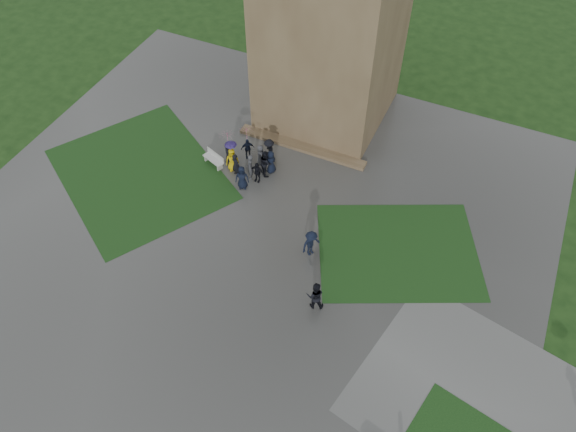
% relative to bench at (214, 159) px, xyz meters
% --- Properties ---
extents(ground, '(120.00, 120.00, 0.00)m').
position_rel_bench_xyz_m(ground, '(4.57, -6.79, -0.49)').
color(ground, black).
extents(plaza, '(34.00, 34.00, 0.02)m').
position_rel_bench_xyz_m(plaza, '(4.57, -4.79, -0.48)').
color(plaza, '#373734').
rests_on(plaza, ground).
extents(lawn_inset_left, '(14.10, 13.46, 0.01)m').
position_rel_bench_xyz_m(lawn_inset_left, '(-3.93, -2.79, -0.47)').
color(lawn_inset_left, black).
rests_on(lawn_inset_left, plaza).
extents(lawn_inset_right, '(11.12, 10.15, 0.01)m').
position_rel_bench_xyz_m(lawn_inset_right, '(13.07, -1.79, -0.47)').
color(lawn_inset_right, black).
rests_on(lawn_inset_right, plaza).
extents(tower_plinth, '(9.00, 0.80, 0.22)m').
position_rel_bench_xyz_m(tower_plinth, '(4.57, 3.81, -0.36)').
color(tower_plinth, brown).
rests_on(tower_plinth, plaza).
extents(bench, '(1.66, 1.01, 0.92)m').
position_rel_bench_xyz_m(bench, '(0.00, 0.00, 0.00)').
color(bench, '#B7B7B2').
rests_on(bench, plaza).
extents(visitor_cluster, '(3.76, 3.89, 2.56)m').
position_rel_bench_xyz_m(visitor_cluster, '(2.25, 0.60, 0.70)').
color(visitor_cluster, black).
rests_on(visitor_cluster, plaza).
extents(pedestrian_mid, '(1.09, 1.32, 1.82)m').
position_rel_bench_xyz_m(pedestrian_mid, '(8.58, -4.06, 0.44)').
color(pedestrian_mid, black).
rests_on(pedestrian_mid, plaza).
extents(pedestrian_near, '(1.06, 0.83, 1.93)m').
position_rel_bench_xyz_m(pedestrian_near, '(10.13, -7.14, 0.49)').
color(pedestrian_near, black).
rests_on(pedestrian_near, plaza).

